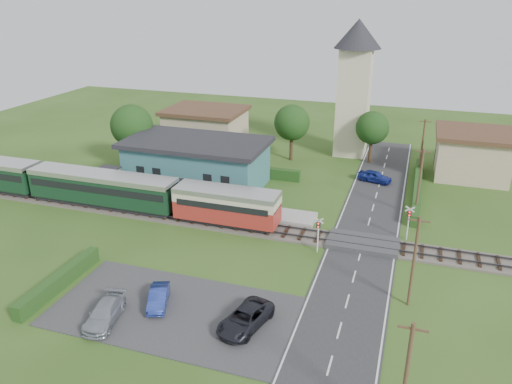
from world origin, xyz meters
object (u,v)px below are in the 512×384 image
(crossing_signal_near, at_px, (318,230))
(car_park_dark, at_px, (245,318))
(church_tower, at_px, (355,78))
(car_on_road, at_px, (375,176))
(car_park_silver, at_px, (105,313))
(car_park_blue, at_px, (158,297))
(equipment_hut, at_px, (108,179))
(station_building, at_px, (197,162))
(house_west, at_px, (206,127))
(pedestrian_far, at_px, (113,184))
(house_east, at_px, (472,153))
(crossing_signal_far, at_px, (409,218))
(pedestrian_near, at_px, (229,202))
(train, at_px, (76,184))

(crossing_signal_near, height_order, car_park_dark, crossing_signal_near)
(church_tower, xyz_separation_m, car_on_road, (4.35, -9.87, -9.51))
(car_park_silver, height_order, car_park_dark, car_park_dark)
(car_park_blue, distance_m, car_park_dark, 6.75)
(equipment_hut, distance_m, station_building, 9.92)
(crossing_signal_near, relative_size, car_park_dark, 0.70)
(equipment_hut, distance_m, house_west, 20.05)
(station_building, relative_size, pedestrian_far, 9.29)
(crossing_signal_near, relative_size, car_park_blue, 0.92)
(church_tower, xyz_separation_m, pedestrian_far, (-22.38, -22.97, -8.91))
(equipment_hut, height_order, station_building, station_building)
(house_east, xyz_separation_m, car_park_blue, (-22.78, -35.66, -2.13))
(crossing_signal_far, height_order, pedestrian_far, crossing_signal_far)
(crossing_signal_near, height_order, car_park_silver, crossing_signal_near)
(equipment_hut, bearing_deg, car_park_silver, -57.24)
(house_east, xyz_separation_m, car_park_silver, (-25.32, -38.50, -2.08))
(church_tower, xyz_separation_m, car_park_blue, (-7.78, -39.66, -9.56))
(church_tower, bearing_deg, crossing_signal_near, -87.18)
(car_park_silver, bearing_deg, crossing_signal_far, 34.16)
(pedestrian_near, bearing_deg, car_park_dark, 129.35)
(station_building, xyz_separation_m, pedestrian_far, (-7.38, -5.96, -1.38))
(train, distance_m, car_park_dark, 27.51)
(station_building, xyz_separation_m, house_west, (-5.00, 14.01, 0.10))
(pedestrian_near, relative_size, pedestrian_far, 0.92)
(train, relative_size, church_tower, 2.45)
(car_on_road, bearing_deg, train, 134.62)
(pedestrian_far, bearing_deg, train, 145.03)
(equipment_hut, xyz_separation_m, station_building, (8.00, 5.79, 0.95))
(house_west, distance_m, crossing_signal_far, 35.26)
(equipment_hut, relative_size, crossing_signal_far, 0.78)
(house_east, distance_m, car_on_road, 12.34)
(church_tower, distance_m, car_park_silver, 44.76)
(train, xyz_separation_m, house_east, (39.64, 22.00, 0.62))
(church_tower, relative_size, house_east, 2.00)
(crossing_signal_near, height_order, pedestrian_far, crossing_signal_near)
(station_building, height_order, church_tower, church_tower)
(crossing_signal_near, distance_m, pedestrian_near, 11.36)
(crossing_signal_far, distance_m, car_on_road, 14.45)
(house_west, relative_size, car_park_dark, 2.29)
(car_on_road, xyz_separation_m, car_park_silver, (-14.67, -32.63, 0.00))
(car_park_silver, bearing_deg, equipment_hut, 111.97)
(house_east, bearing_deg, car_park_blue, -122.57)
(pedestrian_near, bearing_deg, station_building, -30.45)
(pedestrian_near, bearing_deg, pedestrian_far, 13.25)
(car_park_blue, bearing_deg, crossing_signal_near, 30.36)
(church_tower, bearing_deg, house_west, -171.47)
(equipment_hut, xyz_separation_m, car_park_blue, (15.22, -16.86, -1.08))
(house_west, bearing_deg, car_park_silver, -76.23)
(train, relative_size, pedestrian_far, 25.09)
(car_park_dark, distance_m, pedestrian_near, 18.44)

